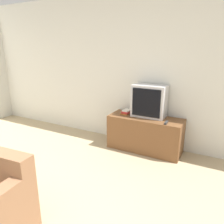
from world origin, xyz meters
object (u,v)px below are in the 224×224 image
(book_stack, at_px, (126,112))
(remote_on_stand, at_px, (166,123))
(television, at_px, (149,101))
(tv_stand, at_px, (145,134))

(book_stack, distance_m, remote_on_stand, 0.77)
(television, distance_m, book_stack, 0.46)
(tv_stand, relative_size, television, 2.24)
(remote_on_stand, bearing_deg, television, 149.49)
(television, xyz_separation_m, book_stack, (-0.39, -0.05, -0.23))
(book_stack, height_order, remote_on_stand, book_stack)
(tv_stand, relative_size, book_stack, 6.43)
(tv_stand, distance_m, book_stack, 0.49)
(tv_stand, height_order, book_stack, book_stack)
(tv_stand, distance_m, remote_on_stand, 0.50)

